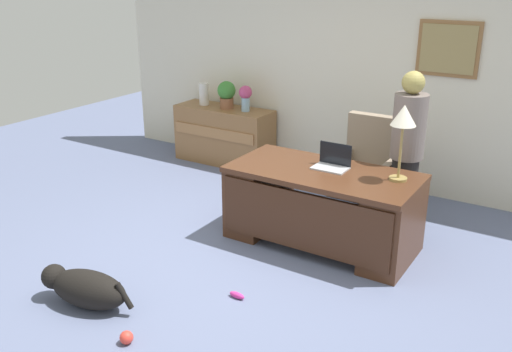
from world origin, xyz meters
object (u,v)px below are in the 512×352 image
object	(u,v)px
dog_lying	(85,288)
dog_toy_ball	(126,337)
credenza	(224,135)
armchair	(368,173)
laptop	(333,162)
dog_toy_plush	(237,295)
desk	(321,205)
person_standing	(407,152)
potted_plant	(227,93)
vase_empty	(204,94)
vase_with_flowers	(245,96)
desk_lamp	(403,120)

from	to	relation	value
dog_lying	dog_toy_ball	distance (m)	0.65
credenza	armchair	distance (m)	2.39
laptop	dog_toy_plush	bearing A→B (deg)	-97.16
desk	dog_lying	xyz separation A→B (m)	(-1.10, -1.93, -0.25)
dog_lying	credenza	bearing A→B (deg)	107.51
armchair	person_standing	world-z (taller)	person_standing
dog_toy_plush	dog_toy_ball	bearing A→B (deg)	-110.44
credenza	laptop	distance (m)	2.63
potted_plant	dog_toy_ball	world-z (taller)	potted_plant
dog_lying	vase_empty	world-z (taller)	vase_empty
vase_with_flowers	dog_toy_ball	bearing A→B (deg)	-69.48
vase_empty	potted_plant	xyz separation A→B (m)	(0.38, 0.00, 0.05)
dog_lying	dog_toy_plush	world-z (taller)	dog_lying
vase_with_flowers	dog_toy_plush	distance (m)	3.34
credenza	person_standing	size ratio (longest dim) A/B	0.83
dog_lying	dog_toy_ball	bearing A→B (deg)	-16.76
armchair	person_standing	distance (m)	0.58
credenza	armchair	size ratio (longest dim) A/B	1.26
dog_toy_ball	desk_lamp	bearing A→B (deg)	63.46
credenza	desk_lamp	xyz separation A→B (m)	(2.84, -1.34, 0.91)
vase_empty	laptop	bearing A→B (deg)	-28.15
person_standing	laptop	size ratio (longest dim) A/B	5.06
potted_plant	dog_lying	bearing A→B (deg)	-73.24
credenza	dog_lying	xyz separation A→B (m)	(1.08, -3.44, -0.23)
dog_lying	vase_with_flowers	size ratio (longest dim) A/B	2.50
armchair	dog_lying	bearing A→B (deg)	-113.52
laptop	vase_empty	size ratio (longest dim) A/B	1.08
credenza	desk_lamp	bearing A→B (deg)	-25.31
vase_with_flowers	desk	bearing A→B (deg)	-39.43
armchair	person_standing	size ratio (longest dim) A/B	0.66
desk	armchair	bearing A→B (deg)	82.15
dog_toy_ball	dog_toy_plush	distance (m)	0.96
armchair	potted_plant	xyz separation A→B (m)	(-2.25, 0.65, 0.48)
desk_lamp	dog_toy_ball	xyz separation A→B (m)	(-1.14, -2.28, -1.24)
potted_plant	dog_toy_plush	world-z (taller)	potted_plant
person_standing	dog_toy_ball	distance (m)	3.11
desk_lamp	vase_empty	world-z (taller)	desk_lamp
desk	dog_lying	size ratio (longest dim) A/B	2.11
person_standing	dog_toy_plush	xyz separation A→B (m)	(-0.70, -1.93, -0.81)
dog_lying	potted_plant	xyz separation A→B (m)	(-1.04, 3.44, 0.80)
credenza	desk_lamp	distance (m)	3.27
dog_lying	desk_lamp	world-z (taller)	desk_lamp
credenza	vase_empty	bearing A→B (deg)	179.75
desk	desk_lamp	size ratio (longest dim) A/B	2.60
dog_toy_plush	credenza	bearing A→B (deg)	126.85
person_standing	laptop	distance (m)	0.77
person_standing	laptop	world-z (taller)	person_standing
credenza	person_standing	xyz separation A→B (m)	(2.74, -0.80, 0.45)
armchair	potted_plant	bearing A→B (deg)	164.01
desk_lamp	dog_toy_ball	distance (m)	2.83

